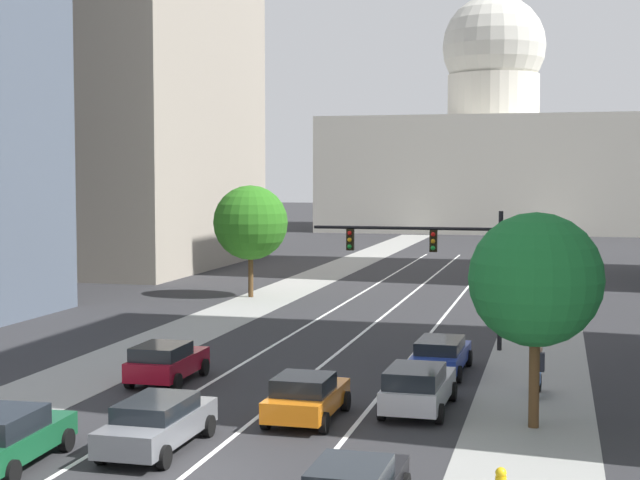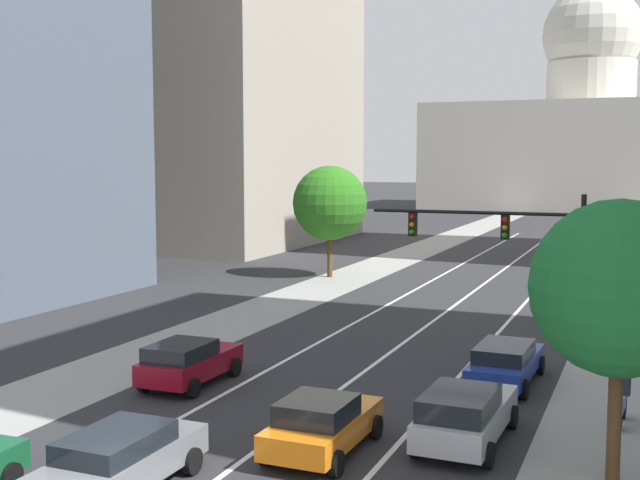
% 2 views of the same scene
% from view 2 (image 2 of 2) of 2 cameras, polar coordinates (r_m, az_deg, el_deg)
% --- Properties ---
extents(ground_plane, '(400.00, 400.00, 0.00)m').
position_cam_2_polar(ground_plane, '(53.83, 12.36, -2.34)').
color(ground_plane, '#2B2B2D').
extents(sidewalk_left, '(3.96, 130.00, 0.01)m').
position_cam_2_polar(sidewalk_left, '(51.19, 2.09, -2.62)').
color(sidewalk_left, gray).
rests_on(sidewalk_left, ground).
extents(sidewalk_right, '(3.96, 130.00, 0.01)m').
position_cam_2_polar(sidewalk_right, '(48.12, 21.21, -3.53)').
color(sidewalk_right, gray).
rests_on(sidewalk_right, ground).
extents(lane_stripe_left, '(0.16, 90.00, 0.01)m').
position_cam_2_polar(lane_stripe_left, '(40.19, 4.10, -4.91)').
color(lane_stripe_left, white).
rests_on(lane_stripe_left, ground).
extents(lane_stripe_center, '(0.16, 90.00, 0.01)m').
position_cam_2_polar(lane_stripe_center, '(39.32, 8.56, -5.20)').
color(lane_stripe_center, white).
rests_on(lane_stripe_center, ground).
extents(lane_stripe_right, '(0.16, 90.00, 0.01)m').
position_cam_2_polar(lane_stripe_right, '(38.71, 13.18, -5.46)').
color(lane_stripe_right, white).
rests_on(lane_stripe_right, ground).
extents(office_tower_far_left, '(18.27, 26.64, 40.06)m').
position_cam_2_polar(office_tower_far_left, '(75.05, -6.93, 15.37)').
color(office_tower_far_left, '#9E9384').
rests_on(office_tower_far_left, ground).
extents(capitol_building, '(45.25, 27.53, 33.87)m').
position_cam_2_polar(capitol_building, '(128.14, 18.35, 6.78)').
color(capitol_building, beige).
rests_on(capitol_building, ground).
extents(car_orange, '(2.06, 4.18, 1.49)m').
position_cam_2_polar(car_orange, '(20.95, 0.15, -12.75)').
color(car_orange, orange).
rests_on(car_orange, ground).
extents(car_gray, '(2.01, 4.75, 1.46)m').
position_cam_2_polar(car_gray, '(19.06, -13.99, -14.77)').
color(car_gray, slate).
rests_on(car_gray, ground).
extents(car_blue, '(2.09, 4.82, 1.38)m').
position_cam_2_polar(car_blue, '(27.75, 12.87, -8.32)').
color(car_blue, '#1E389E').
rests_on(car_blue, ground).
extents(car_crimson, '(2.03, 4.05, 1.50)m').
position_cam_2_polar(car_crimson, '(27.25, -9.22, -8.40)').
color(car_crimson, maroon).
rests_on(car_crimson, ground).
extents(car_silver, '(2.11, 4.72, 1.56)m').
position_cam_2_polar(car_silver, '(21.85, 10.13, -11.91)').
color(car_silver, '#B2B5BA').
rests_on(car_silver, ground).
extents(traffic_signal_mast, '(8.42, 0.39, 6.08)m').
position_cam_2_polar(traffic_signal_mast, '(32.64, 13.10, -0.04)').
color(traffic_signal_mast, black).
rests_on(traffic_signal_mast, ground).
extents(cyclist, '(0.38, 1.70, 1.72)m').
position_cam_2_polar(cyclist, '(24.55, 20.51, -10.13)').
color(cyclist, black).
rests_on(cyclist, ground).
extents(street_tree_mid_left, '(4.66, 4.66, 7.01)m').
position_cam_2_polar(street_tree_mid_left, '(50.71, 0.70, 2.60)').
color(street_tree_mid_left, '#51381E').
rests_on(street_tree_mid_left, ground).
extents(street_tree_mid_right, '(4.04, 4.04, 6.53)m').
position_cam_2_polar(street_tree_mid_right, '(19.52, 20.25, -3.21)').
color(street_tree_mid_right, '#51381E').
rests_on(street_tree_mid_right, ground).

